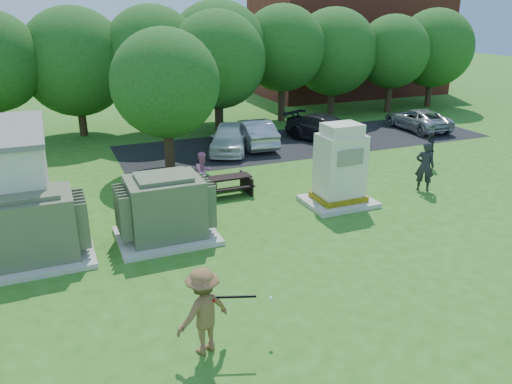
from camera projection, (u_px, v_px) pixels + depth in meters
name	position (u px, v px, depth m)	size (l,w,h in m)	color
ground	(317.00, 290.00, 12.68)	(120.00, 120.00, 0.00)	#2D6619
brick_building	(349.00, 44.00, 41.20)	(15.00, 8.00, 8.00)	maroon
parking_strip	(307.00, 141.00, 26.90)	(20.00, 6.00, 0.01)	#232326
transformer_left	(34.00, 229.00, 13.88)	(3.00, 2.40, 2.07)	beige
transformer_right	(165.00, 209.00, 15.22)	(3.00, 2.40, 2.07)	beige
generator_cabinet	(340.00, 170.00, 17.86)	(2.44, 2.00, 2.98)	beige
picnic_table	(229.00, 183.00, 19.07)	(1.69, 1.27, 0.72)	black
batter	(203.00, 311.00, 10.12)	(1.23, 0.71, 1.90)	brown
person_by_generator	(425.00, 166.00, 19.33)	(0.71, 0.47, 1.96)	black
person_at_picnic	(203.00, 172.00, 19.24)	(0.78, 0.60, 1.59)	#D16E9D
person_walking_right	(429.00, 150.00, 22.21)	(0.96, 0.40, 1.64)	#26272C
car_white	(229.00, 138.00, 24.73)	(1.68, 4.18, 1.42)	white
car_silver_a	(253.00, 132.00, 25.77)	(1.51, 4.33, 1.43)	#A2A3A7
car_dark	(326.00, 129.00, 26.64)	(1.94, 4.77, 1.38)	black
car_silver_b	(417.00, 119.00, 29.32)	(2.04, 4.43, 1.23)	#A6A6AA
batting_equipment	(236.00, 298.00, 10.14)	(1.54, 0.35, 0.41)	black
tree_row	(185.00, 58.00, 27.89)	(41.30, 13.30, 7.30)	#47301E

